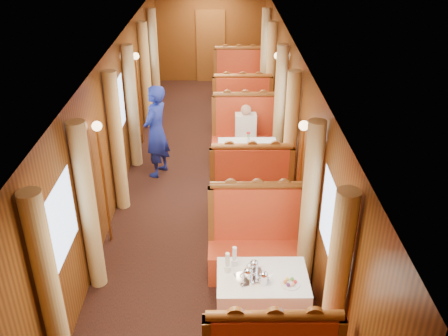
{
  "coord_description": "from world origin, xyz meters",
  "views": [
    {
      "loc": [
        0.27,
        -7.97,
        4.53
      ],
      "look_at": [
        0.32,
        -1.4,
        1.05
      ],
      "focal_mm": 40.0,
      "sensor_mm": 36.0,
      "label": 1
    }
  ],
  "objects_px": {
    "fruit_plate": "(290,283)",
    "passenger": "(246,129)",
    "banquette_mid_fwd": "(250,191)",
    "banquette_far_fwd": "(242,111)",
    "table_mid": "(247,164)",
    "teapot_right": "(263,279)",
    "banquette_mid_aft": "(245,139)",
    "steward": "(156,131)",
    "teapot_back": "(254,268)",
    "tea_tray": "(251,277)",
    "rose_vase_mid": "(248,136)",
    "teapot_left": "(248,276)",
    "banquette_near_aft": "(256,246)",
    "banquette_far_aft": "(239,83)",
    "rose_vase_far": "(240,75)",
    "table_far": "(240,98)",
    "table_near": "(261,301)"
  },
  "relations": [
    {
      "from": "banquette_far_aft",
      "to": "teapot_left",
      "type": "bearing_deg",
      "value": -91.24
    },
    {
      "from": "banquette_mid_aft",
      "to": "banquette_far_aft",
      "type": "relative_size",
      "value": 1.0
    },
    {
      "from": "rose_vase_far",
      "to": "teapot_back",
      "type": "bearing_deg",
      "value": -90.64
    },
    {
      "from": "tea_tray",
      "to": "steward",
      "type": "distance_m",
      "value": 4.17
    },
    {
      "from": "banquette_mid_fwd",
      "to": "tea_tray",
      "type": "bearing_deg",
      "value": -93.14
    },
    {
      "from": "teapot_back",
      "to": "steward",
      "type": "xyz_separation_m",
      "value": [
        -1.56,
        3.79,
        0.05
      ]
    },
    {
      "from": "table_near",
      "to": "banquette_mid_fwd",
      "type": "bearing_deg",
      "value": 90.0
    },
    {
      "from": "banquette_near_aft",
      "to": "passenger",
      "type": "xyz_separation_m",
      "value": [
        -0.0,
        3.26,
        0.32
      ]
    },
    {
      "from": "teapot_right",
      "to": "steward",
      "type": "relative_size",
      "value": 0.09
    },
    {
      "from": "banquette_mid_aft",
      "to": "teapot_left",
      "type": "xyz_separation_m",
      "value": [
        -0.18,
        -4.59,
        0.39
      ]
    },
    {
      "from": "passenger",
      "to": "table_far",
      "type": "bearing_deg",
      "value": 90.0
    },
    {
      "from": "banquette_near_aft",
      "to": "passenger",
      "type": "height_order",
      "value": "banquette_near_aft"
    },
    {
      "from": "banquette_far_fwd",
      "to": "fruit_plate",
      "type": "xyz_separation_m",
      "value": [
        0.3,
        -6.12,
        0.35
      ]
    },
    {
      "from": "tea_tray",
      "to": "fruit_plate",
      "type": "relative_size",
      "value": 1.52
    },
    {
      "from": "banquette_far_fwd",
      "to": "teapot_right",
      "type": "distance_m",
      "value": 6.13
    },
    {
      "from": "teapot_right",
      "to": "rose_vase_mid",
      "type": "relative_size",
      "value": 0.46
    },
    {
      "from": "tea_tray",
      "to": "passenger",
      "type": "bearing_deg",
      "value": 88.17
    },
    {
      "from": "table_far",
      "to": "steward",
      "type": "xyz_separation_m",
      "value": [
        -1.65,
        -3.14,
        0.49
      ]
    },
    {
      "from": "teapot_right",
      "to": "banquette_mid_fwd",
      "type": "bearing_deg",
      "value": 72.19
    },
    {
      "from": "banquette_far_fwd",
      "to": "teapot_right",
      "type": "xyz_separation_m",
      "value": [
        -0.0,
        -6.12,
        0.39
      ]
    },
    {
      "from": "banquette_mid_aft",
      "to": "teapot_back",
      "type": "relative_size",
      "value": 8.18
    },
    {
      "from": "banquette_mid_fwd",
      "to": "banquette_mid_aft",
      "type": "distance_m",
      "value": 2.03
    },
    {
      "from": "banquette_far_fwd",
      "to": "rose_vase_mid",
      "type": "relative_size",
      "value": 3.72
    },
    {
      "from": "teapot_back",
      "to": "tea_tray",
      "type": "bearing_deg",
      "value": -99.0
    },
    {
      "from": "teapot_right",
      "to": "fruit_plate",
      "type": "distance_m",
      "value": 0.3
    },
    {
      "from": "banquette_mid_fwd",
      "to": "fruit_plate",
      "type": "relative_size",
      "value": 6.0
    },
    {
      "from": "fruit_plate",
      "to": "passenger",
      "type": "xyz_separation_m",
      "value": [
        -0.3,
        4.41,
        -0.03
      ]
    },
    {
      "from": "banquette_near_aft",
      "to": "steward",
      "type": "xyz_separation_m",
      "value": [
        -1.65,
        2.85,
        0.45
      ]
    },
    {
      "from": "steward",
      "to": "rose_vase_mid",
      "type": "bearing_deg",
      "value": 101.41
    },
    {
      "from": "banquette_mid_fwd",
      "to": "teapot_right",
      "type": "distance_m",
      "value": 2.65
    },
    {
      "from": "rose_vase_far",
      "to": "passenger",
      "type": "bearing_deg",
      "value": -89.59
    },
    {
      "from": "fruit_plate",
      "to": "tea_tray",
      "type": "bearing_deg",
      "value": 165.09
    },
    {
      "from": "teapot_back",
      "to": "fruit_plate",
      "type": "distance_m",
      "value": 0.45
    },
    {
      "from": "teapot_back",
      "to": "fruit_plate",
      "type": "xyz_separation_m",
      "value": [
        0.4,
        -0.21,
        -0.05
      ]
    },
    {
      "from": "banquette_far_fwd",
      "to": "table_mid",
      "type": "bearing_deg",
      "value": -90.0
    },
    {
      "from": "banquette_near_aft",
      "to": "table_mid",
      "type": "height_order",
      "value": "banquette_near_aft"
    },
    {
      "from": "table_far",
      "to": "banquette_far_fwd",
      "type": "xyz_separation_m",
      "value": [
        0.0,
        -1.01,
        0.05
      ]
    },
    {
      "from": "banquette_near_aft",
      "to": "banquette_mid_fwd",
      "type": "relative_size",
      "value": 1.0
    },
    {
      "from": "banquette_near_aft",
      "to": "teapot_right",
      "type": "relative_size",
      "value": 8.18
    },
    {
      "from": "table_mid",
      "to": "banquette_mid_aft",
      "type": "height_order",
      "value": "banquette_mid_aft"
    },
    {
      "from": "banquette_mid_fwd",
      "to": "table_near",
      "type": "bearing_deg",
      "value": -90.0
    },
    {
      "from": "banquette_mid_aft",
      "to": "steward",
      "type": "xyz_separation_m",
      "value": [
        -1.65,
        -0.65,
        0.45
      ]
    },
    {
      "from": "fruit_plate",
      "to": "table_near",
      "type": "bearing_deg",
      "value": 155.42
    },
    {
      "from": "fruit_plate",
      "to": "banquette_far_fwd",
      "type": "bearing_deg",
      "value": 92.78
    },
    {
      "from": "table_far",
      "to": "banquette_far_aft",
      "type": "xyz_separation_m",
      "value": [
        0.0,
        1.01,
        0.05
      ]
    },
    {
      "from": "banquette_far_fwd",
      "to": "passenger",
      "type": "distance_m",
      "value": 1.74
    },
    {
      "from": "tea_tray",
      "to": "rose_vase_mid",
      "type": "distance_m",
      "value": 3.57
    },
    {
      "from": "banquette_far_fwd",
      "to": "teapot_left",
      "type": "bearing_deg",
      "value": -91.66
    },
    {
      "from": "teapot_left",
      "to": "teapot_right",
      "type": "xyz_separation_m",
      "value": [
        0.17,
        -0.06,
        -0.0
      ]
    },
    {
      "from": "steward",
      "to": "table_far",
      "type": "bearing_deg",
      "value": 174.62
    }
  ]
}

